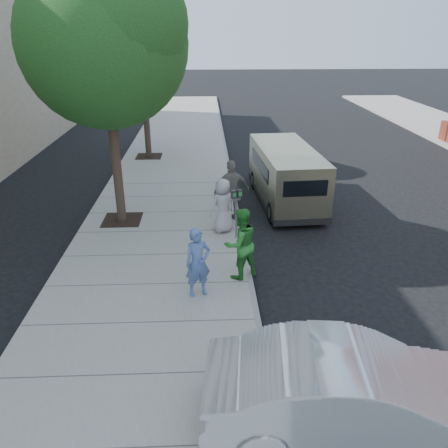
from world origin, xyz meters
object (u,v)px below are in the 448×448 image
(van, at_px, (285,174))
(person_gray_shirt, at_px, (223,206))
(parking_meter, at_px, (236,204))
(sedan, at_px, (355,395))
(person_striped_polo, at_px, (232,191))
(person_officer, at_px, (198,263))
(tree_far, at_px, (142,50))
(person_green_shirt, at_px, (241,244))
(tree_near, at_px, (105,37))

(van, distance_m, person_gray_shirt, 3.58)
(parking_meter, distance_m, person_gray_shirt, 0.68)
(sedan, relative_size, person_striped_polo, 2.33)
(parking_meter, relative_size, person_officer, 0.91)
(tree_far, height_order, parking_meter, tree_far)
(van, height_order, person_officer, van)
(person_officer, bearing_deg, tree_far, 80.13)
(tree_far, distance_m, person_green_shirt, 12.36)
(sedan, relative_size, person_officer, 2.77)
(tree_near, xyz_separation_m, van, (5.46, 1.75, -4.50))
(van, distance_m, person_officer, 6.84)
(sedan, bearing_deg, person_striped_polo, 15.29)
(van, relative_size, person_gray_shirt, 3.32)
(tree_far, distance_m, sedan, 16.95)
(parking_meter, relative_size, person_green_shirt, 0.83)
(person_officer, bearing_deg, person_green_shirt, 14.97)
(van, bearing_deg, parking_meter, -124.64)
(sedan, bearing_deg, person_gray_shirt, 18.82)
(tree_near, distance_m, person_striped_polo, 5.61)
(parking_meter, height_order, van, van)
(person_gray_shirt, bearing_deg, person_striped_polo, -140.25)
(sedan, bearing_deg, parking_meter, 16.81)
(tree_near, bearing_deg, sedan, -59.32)
(person_striped_polo, bearing_deg, sedan, 86.00)
(tree_far, relative_size, person_striped_polo, 3.33)
(person_gray_shirt, relative_size, person_striped_polo, 0.84)
(tree_far, bearing_deg, sedan, -72.96)
(tree_far, relative_size, person_gray_shirt, 3.96)
(tree_near, height_order, person_gray_shirt, tree_near)
(van, xyz_separation_m, sedan, (-0.64, -9.87, -0.30))
(parking_meter, relative_size, person_striped_polo, 0.76)
(tree_far, xyz_separation_m, sedan, (4.82, -15.72, -4.13))
(parking_meter, height_order, sedan, parking_meter)
(person_officer, distance_m, person_gray_shirt, 3.47)
(tree_far, height_order, van, tree_far)
(person_officer, xyz_separation_m, person_green_shirt, (1.01, 0.75, 0.08))
(tree_far, height_order, person_gray_shirt, tree_far)
(tree_near, xyz_separation_m, parking_meter, (3.50, -1.49, -4.32))
(person_green_shirt, xyz_separation_m, person_striped_polo, (0.00, 3.50, 0.08))
(tree_near, distance_m, person_green_shirt, 6.74)
(van, bearing_deg, person_gray_shirt, -133.85)
(person_striped_polo, bearing_deg, person_gray_shirt, 56.08)
(tree_near, height_order, person_striped_polo, tree_near)
(person_green_shirt, bearing_deg, tree_far, -99.30)
(person_green_shirt, bearing_deg, van, -136.80)
(person_green_shirt, relative_size, person_gray_shirt, 1.09)
(parking_meter, bearing_deg, person_striped_polo, 71.47)
(van, xyz_separation_m, person_officer, (-3.02, -6.13, -0.08))
(person_officer, bearing_deg, sedan, -78.92)
(person_gray_shirt, bearing_deg, sedan, 73.20)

